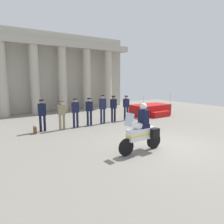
# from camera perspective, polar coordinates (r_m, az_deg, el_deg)

# --- Properties ---
(ground_plane) EXTENTS (28.86, 28.86, 0.00)m
(ground_plane) POSITION_cam_1_polar(r_m,az_deg,el_deg) (9.22, 14.22, -8.90)
(ground_plane) COLOR gray
(colonnade_backdrop) EXTENTS (13.35, 1.55, 6.70)m
(colonnade_backdrop) POSITION_cam_1_polar(r_m,az_deg,el_deg) (18.96, -13.98, 10.83)
(colonnade_backdrop) COLOR #A49F91
(colonnade_backdrop) RESTS_ON ground_plane
(reviewing_stand) EXTENTS (2.97, 2.15, 1.72)m
(reviewing_stand) POSITION_cam_1_polar(r_m,az_deg,el_deg) (16.48, 10.55, 0.54)
(reviewing_stand) COLOR #B71414
(reviewing_stand) RESTS_ON ground_plane
(officer_in_row_0) EXTENTS (0.39, 0.24, 1.72)m
(officer_in_row_0) POSITION_cam_1_polar(r_m,az_deg,el_deg) (11.68, -18.53, -0.20)
(officer_in_row_0) COLOR black
(officer_in_row_0) RESTS_ON ground_plane
(officer_in_row_1) EXTENTS (0.39, 0.24, 1.62)m
(officer_in_row_1) POSITION_cam_1_polar(r_m,az_deg,el_deg) (11.82, -13.55, -0.16)
(officer_in_row_1) COLOR #847A5B
(officer_in_row_1) RESTS_ON ground_plane
(officer_in_row_2) EXTENTS (0.39, 0.24, 1.67)m
(officer_in_row_2) POSITION_cam_1_polar(r_m,az_deg,el_deg) (12.23, -9.95, 0.42)
(officer_in_row_2) COLOR #141938
(officer_in_row_2) RESTS_ON ground_plane
(officer_in_row_3) EXTENTS (0.39, 0.24, 1.66)m
(officer_in_row_3) POSITION_cam_1_polar(r_m,az_deg,el_deg) (12.63, -6.23, 0.74)
(officer_in_row_3) COLOR black
(officer_in_row_3) RESTS_ON ground_plane
(officer_in_row_4) EXTENTS (0.39, 0.24, 1.79)m
(officer_in_row_4) POSITION_cam_1_polar(r_m,az_deg,el_deg) (13.06, -2.56, 1.40)
(officer_in_row_4) COLOR #191E42
(officer_in_row_4) RESTS_ON ground_plane
(officer_in_row_5) EXTENTS (0.39, 0.24, 1.70)m
(officer_in_row_5) POSITION_cam_1_polar(r_m,az_deg,el_deg) (13.65, 0.40, 1.53)
(officer_in_row_5) COLOR black
(officer_in_row_5) RESTS_ON ground_plane
(officer_in_row_6) EXTENTS (0.39, 0.24, 1.67)m
(officer_in_row_6) POSITION_cam_1_polar(r_m,az_deg,el_deg) (14.14, 3.88, 1.71)
(officer_in_row_6) COLOR #141938
(officer_in_row_6) RESTS_ON ground_plane
(motorcycle_with_rider) EXTENTS (2.09, 0.71, 1.90)m
(motorcycle_with_rider) POSITION_cam_1_polar(r_m,az_deg,el_deg) (8.15, 8.26, -5.28)
(motorcycle_with_rider) COLOR black
(motorcycle_with_rider) RESTS_ON ground_plane
(briefcase_on_ground) EXTENTS (0.10, 0.32, 0.36)m
(briefcase_on_ground) POSITION_cam_1_polar(r_m,az_deg,el_deg) (11.50, -20.26, -4.67)
(briefcase_on_ground) COLOR brown
(briefcase_on_ground) RESTS_ON ground_plane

